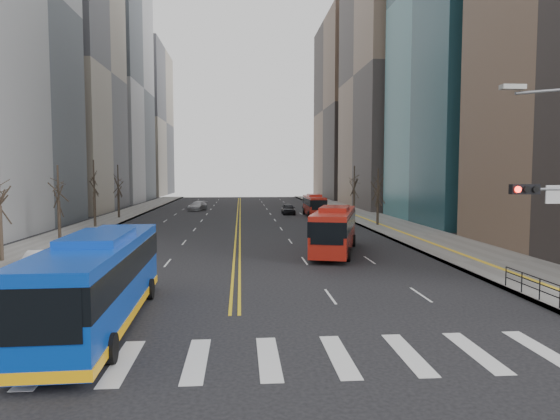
# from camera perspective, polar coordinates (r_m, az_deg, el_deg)

# --- Properties ---
(ground) EXTENTS (220.00, 220.00, 0.00)m
(ground) POSITION_cam_1_polar(r_m,az_deg,el_deg) (17.19, -5.42, -16.61)
(ground) COLOR black
(sidewalk_right) EXTENTS (7.00, 130.00, 0.15)m
(sidewalk_right) POSITION_cam_1_polar(r_m,az_deg,el_deg) (63.72, 11.16, -1.25)
(sidewalk_right) COLOR slate
(sidewalk_right) RESTS_ON ground
(sidewalk_left) EXTENTS (5.00, 130.00, 0.15)m
(sidewalk_left) POSITION_cam_1_polar(r_m,az_deg,el_deg) (63.61, -19.82, -1.43)
(sidewalk_left) COLOR slate
(sidewalk_left) RESTS_ON ground
(crosswalk) EXTENTS (26.70, 4.00, 0.01)m
(crosswalk) POSITION_cam_1_polar(r_m,az_deg,el_deg) (17.18, -5.42, -16.59)
(crosswalk) COLOR silver
(crosswalk) RESTS_ON ground
(centerline) EXTENTS (0.55, 100.00, 0.01)m
(centerline) POSITION_cam_1_polar(r_m,az_deg,el_deg) (71.32, -4.75, -0.65)
(centerline) COLOR gold
(centerline) RESTS_ON ground
(office_towers) EXTENTS (83.00, 134.00, 58.00)m
(office_towers) POSITION_cam_1_polar(r_m,az_deg,el_deg) (86.42, -4.73, 16.15)
(office_towers) COLOR #98989B
(office_towers) RESTS_ON ground
(pedestrian_railing) EXTENTS (0.06, 6.06, 1.02)m
(pedestrian_railing) POSITION_cam_1_polar(r_m,az_deg,el_deg) (26.66, 27.56, -7.67)
(pedestrian_railing) COLOR black
(pedestrian_railing) RESTS_ON sidewalk_right
(street_trees) EXTENTS (35.20, 47.20, 7.60)m
(street_trees) POSITION_cam_1_polar(r_m,az_deg,el_deg) (51.17, -12.94, 2.77)
(street_trees) COLOR black
(street_trees) RESTS_ON ground
(blue_bus) EXTENTS (3.23, 12.95, 3.73)m
(blue_bus) POSITION_cam_1_polar(r_m,az_deg,el_deg) (21.24, -19.95, -7.29)
(blue_bus) COLOR #0B38A8
(blue_bus) RESTS_ON ground
(red_bus_near) EXTENTS (5.56, 11.50, 3.56)m
(red_bus_near) POSITION_cam_1_polar(r_m,az_deg,el_deg) (38.29, 6.25, -1.96)
(red_bus_near) COLOR #A61C11
(red_bus_near) RESTS_ON ground
(red_bus_far) EXTENTS (2.68, 9.77, 3.12)m
(red_bus_far) POSITION_cam_1_polar(r_m,az_deg,el_deg) (70.03, 3.93, 0.69)
(red_bus_far) COLOR #A61C11
(red_bus_far) RESTS_ON ground
(car_white) EXTENTS (1.34, 3.75, 1.23)m
(car_white) POSITION_cam_1_polar(r_m,az_deg,el_deg) (35.13, -25.92, -5.17)
(car_white) COLOR silver
(car_white) RESTS_ON ground
(car_dark_mid) EXTENTS (1.92, 4.67, 1.58)m
(car_dark_mid) POSITION_cam_1_polar(r_m,az_deg,el_deg) (73.61, 0.94, 0.13)
(car_dark_mid) COLOR black
(car_dark_mid) RESTS_ON ground
(car_silver) EXTENTS (3.25, 5.39, 1.46)m
(car_silver) POSITION_cam_1_polar(r_m,az_deg,el_deg) (82.15, -9.39, 0.46)
(car_silver) COLOR #ABABB1
(car_silver) RESTS_ON ground
(car_dark_far) EXTENTS (2.21, 4.16, 1.12)m
(car_dark_far) POSITION_cam_1_polar(r_m,az_deg,el_deg) (82.34, 3.46, 0.40)
(car_dark_far) COLOR black
(car_dark_far) RESTS_ON ground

